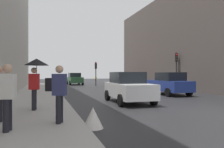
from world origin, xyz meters
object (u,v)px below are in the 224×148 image
at_px(traffic_light_far_median, 96,69).
at_px(traffic_light_mid_street, 176,64).
at_px(pedestrian_with_umbrella, 36,70).
at_px(pedestrian_with_grey_backpack, 58,90).
at_px(car_red_sedan, 121,79).
at_px(car_blue_van, 169,84).
at_px(pedestrian_with_black_backpack, 6,93).
at_px(car_white_compact, 128,87).
at_px(car_green_estate, 75,79).
at_px(warning_sign_triangle, 93,118).

relative_size(traffic_light_far_median, traffic_light_mid_street, 0.86).
distance_m(pedestrian_with_umbrella, pedestrian_with_grey_backpack, 2.91).
distance_m(car_red_sedan, car_blue_van, 12.54).
distance_m(car_blue_van, pedestrian_with_umbrella, 11.09).
xyz_separation_m(traffic_light_far_median, car_red_sedan, (3.19, -1.20, -1.37)).
height_order(pedestrian_with_black_backpack, pedestrian_with_grey_backpack, same).
bearing_deg(pedestrian_with_umbrella, pedestrian_with_black_backpack, -100.88).
distance_m(car_white_compact, pedestrian_with_grey_backpack, 6.38).
bearing_deg(car_red_sedan, pedestrian_with_umbrella, -119.78).
height_order(car_white_compact, pedestrian_with_umbrella, pedestrian_with_umbrella).
relative_size(car_green_estate, pedestrian_with_umbrella, 2.00).
relative_size(traffic_light_mid_street, car_green_estate, 0.89).
distance_m(pedestrian_with_black_backpack, pedestrian_with_grey_backpack, 1.48).
relative_size(car_blue_van, pedestrian_with_black_backpack, 2.39).
bearing_deg(pedestrian_with_grey_backpack, car_white_compact, 48.57).
bearing_deg(traffic_light_mid_street, car_red_sedan, 106.62).
xyz_separation_m(car_white_compact, pedestrian_with_grey_backpack, (-4.22, -4.78, 0.29)).
bearing_deg(car_red_sedan, car_blue_van, -92.35).
bearing_deg(pedestrian_with_black_backpack, warning_sign_triangle, 5.59).
bearing_deg(car_white_compact, pedestrian_with_grey_backpack, -131.43).
bearing_deg(car_red_sedan, car_green_estate, 138.98).
xyz_separation_m(car_blue_van, car_white_compact, (-4.74, -3.26, 0.00)).
bearing_deg(warning_sign_triangle, car_white_compact, 57.95).
bearing_deg(pedestrian_with_grey_backpack, pedestrian_with_umbrella, 105.12).
bearing_deg(pedestrian_with_grey_backpack, pedestrian_with_black_backpack, -157.72).
height_order(traffic_light_far_median, car_white_compact, traffic_light_far_median).
bearing_deg(traffic_light_mid_street, pedestrian_with_umbrella, -145.14).
bearing_deg(car_red_sedan, pedestrian_with_grey_backpack, -114.72).
distance_m(car_white_compact, warning_sign_triangle, 6.05).
relative_size(traffic_light_mid_street, car_red_sedan, 0.89).
bearing_deg(pedestrian_with_umbrella, car_blue_van, 28.70).
xyz_separation_m(car_white_compact, pedestrian_with_umbrella, (-4.95, -2.05, 0.96)).
bearing_deg(traffic_light_far_median, car_green_estate, 123.14).
bearing_deg(car_white_compact, pedestrian_with_black_backpack, -136.29).
distance_m(traffic_light_mid_street, car_white_compact, 10.64).
height_order(car_red_sedan, warning_sign_triangle, car_red_sedan).
xyz_separation_m(car_green_estate, pedestrian_with_umbrella, (-4.64, -22.68, 0.96)).
bearing_deg(car_red_sedan, traffic_light_mid_street, -73.38).
distance_m(traffic_light_mid_street, car_green_estate, 16.09).
xyz_separation_m(car_red_sedan, car_white_compact, (-5.25, -15.79, 0.00)).
relative_size(traffic_light_far_median, car_white_compact, 0.77).
distance_m(car_blue_van, pedestrian_with_black_backpack, 13.44).
bearing_deg(traffic_light_mid_street, car_white_compact, -138.85).
bearing_deg(traffic_light_far_median, pedestrian_with_black_backpack, -108.91).
xyz_separation_m(traffic_light_mid_street, car_green_estate, (-8.22, 13.72, -1.74)).
distance_m(car_white_compact, pedestrian_with_black_backpack, 7.73).
bearing_deg(car_blue_van, warning_sign_triangle, -133.50).
xyz_separation_m(traffic_light_far_median, warning_sign_triangle, (-5.26, -22.09, -1.92)).
xyz_separation_m(traffic_light_mid_street, car_red_sedan, (-2.65, 8.88, -1.74)).
bearing_deg(car_green_estate, pedestrian_with_umbrella, -101.55).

